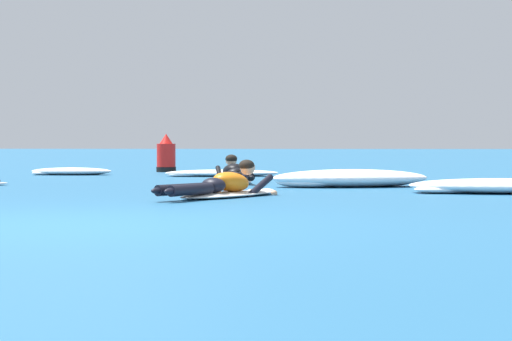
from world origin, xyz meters
TOP-DOWN VIEW (x-y plane):
  - ground_plane at (0.00, 10.00)m, footprint 120.00×120.00m
  - surfer_near at (1.00, 4.02)m, footprint 1.63×2.26m
  - surfer_far at (0.81, 8.38)m, footprint 0.99×2.55m
  - whitewater_front at (-3.01, 11.68)m, footprint 1.77×0.74m
  - whitewater_mid_left at (0.33, 11.07)m, footprint 2.45×1.03m
  - whitewater_mid_right at (4.89, 5.15)m, footprint 2.72×1.06m
  - whitewater_back at (2.80, 6.87)m, footprint 2.69×1.41m
  - channel_marker_buoy at (-1.25, 13.66)m, footprint 0.47×0.47m

SIDE VIEW (x-z plane):
  - ground_plane at x=0.00m, z-range 0.00..0.00m
  - whitewater_mid_left at x=0.33m, z-range 0.00..0.14m
  - whitewater_front at x=-3.01m, z-range -0.01..0.16m
  - whitewater_mid_right at x=4.89m, z-range -0.01..0.21m
  - whitewater_back at x=2.80m, z-range -0.01..0.28m
  - surfer_far at x=0.81m, z-range -0.13..0.40m
  - surfer_near at x=1.00m, z-range -0.13..0.41m
  - channel_marker_buoy at x=-1.25m, z-range -0.10..0.81m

